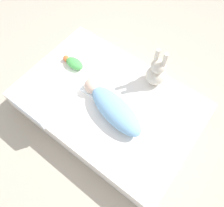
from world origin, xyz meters
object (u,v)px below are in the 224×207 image
(swaddled_baby, at_px, (113,107))
(bunny_plush, at_px, (157,72))
(turtle_plush, at_px, (74,63))
(pillow, at_px, (44,97))

(swaddled_baby, relative_size, bunny_plush, 1.73)
(bunny_plush, bearing_deg, turtle_plush, 23.61)
(pillow, height_order, bunny_plush, bunny_plush)
(turtle_plush, bearing_deg, pillow, 98.40)
(turtle_plush, bearing_deg, swaddled_baby, 163.96)
(swaddled_baby, relative_size, pillow, 1.65)
(swaddled_baby, bearing_deg, bunny_plush, -90.51)
(swaddled_baby, xyz_separation_m, pillow, (0.47, 0.24, -0.01))
(pillow, bearing_deg, swaddled_baby, -153.35)
(swaddled_baby, distance_m, pillow, 0.52)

